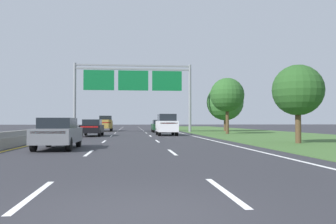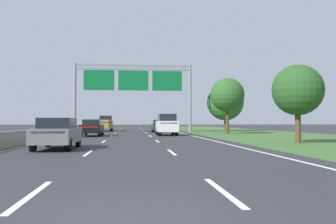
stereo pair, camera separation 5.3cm
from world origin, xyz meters
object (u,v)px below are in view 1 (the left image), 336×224
overhead_sign_gantry (133,83)px  roadside_tree_mid (227,95)px  pickup_truck_gold (105,124)px  roadside_tree_near (298,90)px  car_white_right_lane_suv (167,124)px  car_black_left_lane_sedan (92,127)px  car_grey_left_lane_sedan (58,133)px  car_darkgreen_right_lane_sedan (159,126)px  roadside_tree_far (225,102)px

overhead_sign_gantry → roadside_tree_mid: (10.26, -7.40, -1.96)m
pickup_truck_gold → roadside_tree_near: roadside_tree_near is taller
overhead_sign_gantry → car_white_right_lane_suv: (3.24, -10.37, -5.15)m
overhead_sign_gantry → car_black_left_lane_sedan: bearing=-108.6°
overhead_sign_gantry → car_grey_left_lane_sedan: size_ratio=3.42×
car_grey_left_lane_sedan → car_white_right_lane_suv: car_white_right_lane_suv is taller
overhead_sign_gantry → car_darkgreen_right_lane_sedan: bearing=-0.6°
pickup_truck_gold → car_white_right_lane_suv: (7.16, -16.35, 0.02)m
car_white_right_lane_suv → car_black_left_lane_sedan: bearing=100.1°
car_white_right_lane_suv → roadside_tree_near: size_ratio=0.95×
pickup_truck_gold → car_grey_left_lane_sedan: bearing=178.5°
pickup_truck_gold → car_black_left_lane_sedan: bearing=178.6°
car_grey_left_lane_sedan → roadside_tree_near: 14.69m
roadside_tree_mid → roadside_tree_far: size_ratio=0.93×
car_black_left_lane_sedan → roadside_tree_mid: bearing=-72.7°
car_white_right_lane_suv → roadside_tree_far: 16.79m
car_black_left_lane_sedan → roadside_tree_far: bearing=-48.0°
roadside_tree_far → roadside_tree_mid: bearing=-103.9°
pickup_truck_gold → roadside_tree_far: roadside_tree_far is taller
car_black_left_lane_sedan → roadside_tree_near: bearing=-131.1°
car_grey_left_lane_sedan → roadside_tree_mid: 24.64m
car_black_left_lane_sedan → roadside_tree_far: 22.50m
car_grey_left_lane_sedan → roadside_tree_near: bearing=-77.8°
car_black_left_lane_sedan → car_grey_left_lane_sedan: bearing=-179.4°
car_grey_left_lane_sedan → car_black_left_lane_sedan: bearing=-0.0°
pickup_truck_gold → car_white_right_lane_suv: bearing=-157.8°
pickup_truck_gold → roadside_tree_near: (14.10, -30.19, 2.28)m
pickup_truck_gold → roadside_tree_mid: 19.76m
car_black_left_lane_sedan → car_grey_left_lane_sedan: same height
car_grey_left_lane_sedan → roadside_tree_mid: bearing=-35.5°
roadside_tree_mid → roadside_tree_far: bearing=76.1°
car_darkgreen_right_lane_sedan → car_white_right_lane_suv: size_ratio=0.93×
car_darkgreen_right_lane_sedan → pickup_truck_gold: bearing=50.3°
car_white_right_lane_suv → roadside_tree_near: (6.94, -13.84, 2.26)m
car_darkgreen_right_lane_sedan → car_white_right_lane_suv: car_white_right_lane_suv is taller
car_darkgreen_right_lane_sedan → roadside_tree_far: size_ratio=0.66×
car_grey_left_lane_sedan → roadside_tree_far: 34.80m
car_darkgreen_right_lane_sedan → roadside_tree_mid: 10.70m
car_grey_left_lane_sedan → car_white_right_lane_suv: size_ratio=0.94×
pickup_truck_gold → roadside_tree_near: bearing=-156.4°
car_darkgreen_right_lane_sedan → car_white_right_lane_suv: 10.34m
overhead_sign_gantry → car_grey_left_lane_sedan: 28.04m
car_grey_left_lane_sedan → car_darkgreen_right_lane_sedan: bearing=-14.8°
car_black_left_lane_sedan → roadside_tree_near: 19.08m
pickup_truck_gold → car_darkgreen_right_lane_sedan: 9.41m
car_grey_left_lane_sedan → roadside_tree_mid: (14.22, 19.82, 3.47)m
car_grey_left_lane_sedan → roadside_tree_far: size_ratio=0.66×
pickup_truck_gold → roadside_tree_far: bearing=-101.2°
car_black_left_lane_sedan → car_white_right_lane_suv: size_ratio=0.94×
pickup_truck_gold → car_white_right_lane_suv: pickup_truck_gold is taller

